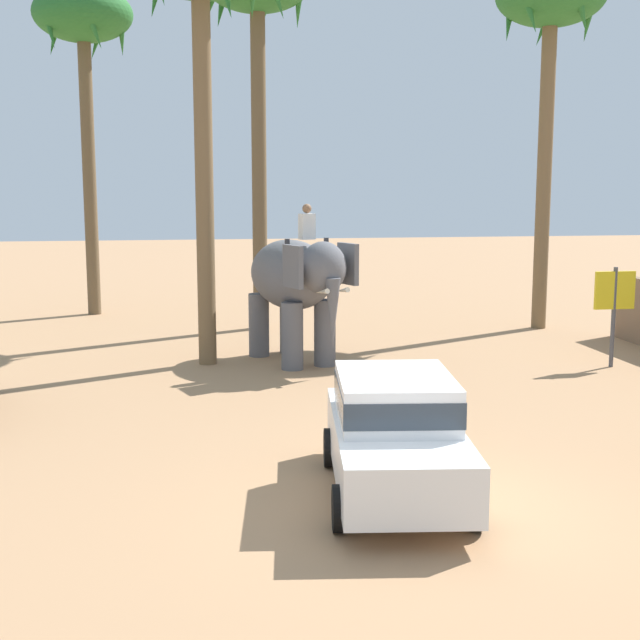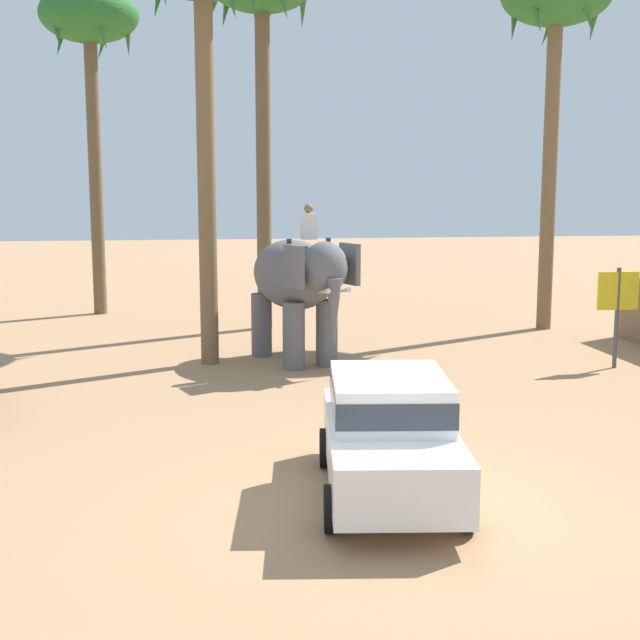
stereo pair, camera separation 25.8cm
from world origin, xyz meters
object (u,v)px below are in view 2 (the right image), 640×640
(elephant_with_mahout, at_px, (297,282))
(signboard_yellow, at_px, (618,298))
(palm_tree_behind_elephant, at_px, (90,29))
(car_sedan_foreground, at_px, (389,430))
(palm_tree_leaning_seaward, at_px, (556,10))

(elephant_with_mahout, xyz_separation_m, signboard_yellow, (7.39, -1.78, -0.30))
(palm_tree_behind_elephant, distance_m, signboard_yellow, 18.64)
(palm_tree_behind_elephant, bearing_deg, signboard_yellow, -40.11)
(car_sedan_foreground, distance_m, elephant_with_mahout, 9.39)
(car_sedan_foreground, relative_size, palm_tree_leaning_seaward, 0.40)
(elephant_with_mahout, bearing_deg, palm_tree_leaning_seaward, 26.16)
(palm_tree_leaning_seaward, bearing_deg, car_sedan_foreground, -120.85)
(car_sedan_foreground, bearing_deg, palm_tree_leaning_seaward, 59.15)
(elephant_with_mahout, distance_m, signboard_yellow, 7.61)
(elephant_with_mahout, bearing_deg, signboard_yellow, -13.50)
(palm_tree_behind_elephant, xyz_separation_m, palm_tree_leaning_seaward, (13.65, -5.23, -0.02))
(car_sedan_foreground, bearing_deg, palm_tree_behind_elephant, 107.18)
(palm_tree_behind_elephant, distance_m, palm_tree_leaning_seaward, 14.62)
(elephant_with_mahout, relative_size, signboard_yellow, 1.67)
(elephant_with_mahout, xyz_separation_m, palm_tree_behind_elephant, (-5.61, 9.18, 7.34))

